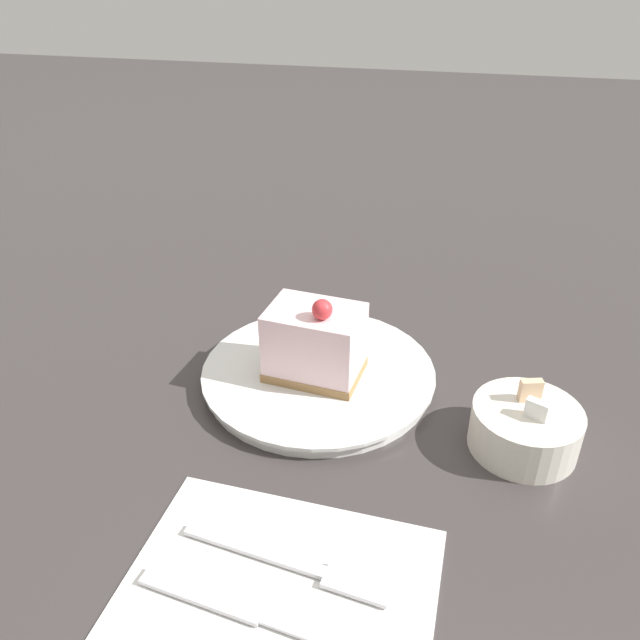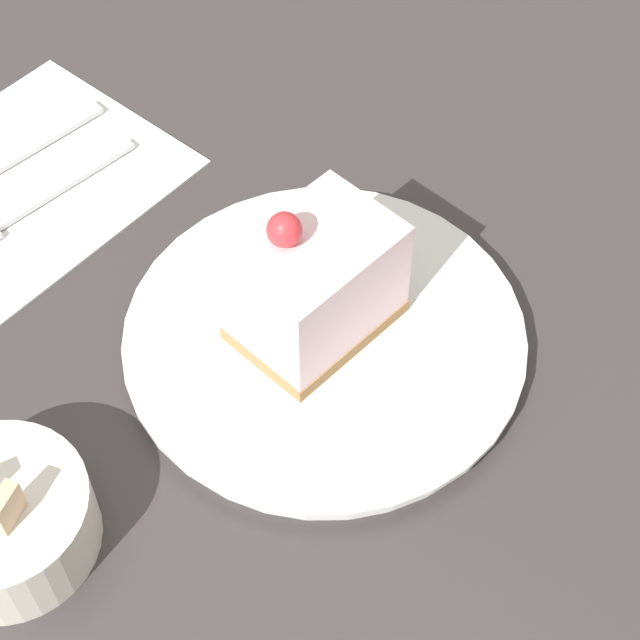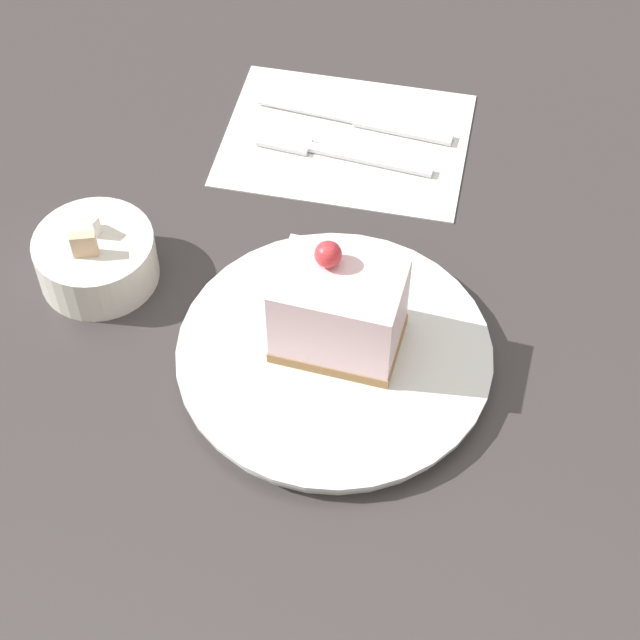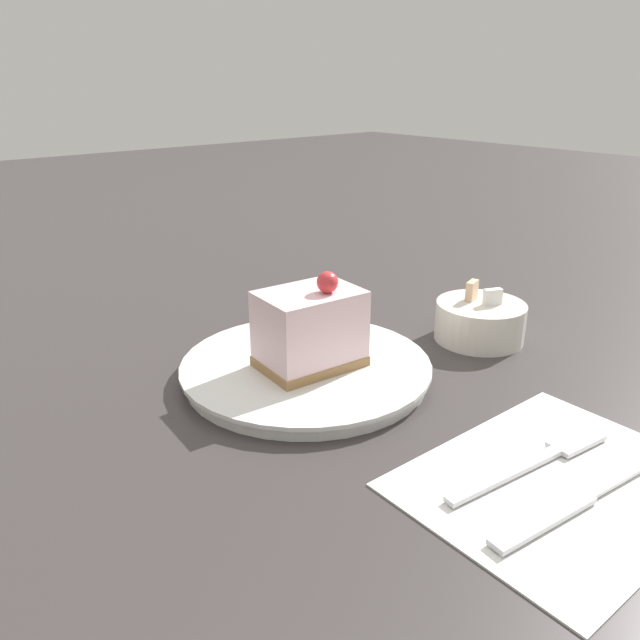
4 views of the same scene
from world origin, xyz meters
name	(u,v)px [view 4 (image 4 of 4)]	position (x,y,z in m)	size (l,w,h in m)	color
ground_plane	(357,380)	(0.00, 0.00, 0.00)	(4.00, 4.00, 0.00)	#383333
plate	(306,368)	(-0.04, -0.03, 0.01)	(0.25, 0.25, 0.02)	silver
cake_slice	(310,329)	(-0.03, -0.03, 0.05)	(0.08, 0.10, 0.10)	#9E7547
napkin	(556,483)	(0.22, 0.00, 0.00)	(0.18, 0.23, 0.00)	white
fork	(542,458)	(0.19, 0.01, 0.01)	(0.04, 0.17, 0.00)	silver
knife	(572,504)	(0.24, -0.02, 0.01)	(0.03, 0.19, 0.00)	silver
sugar_bowl	(480,321)	(0.01, 0.17, 0.02)	(0.10, 0.10, 0.07)	silver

